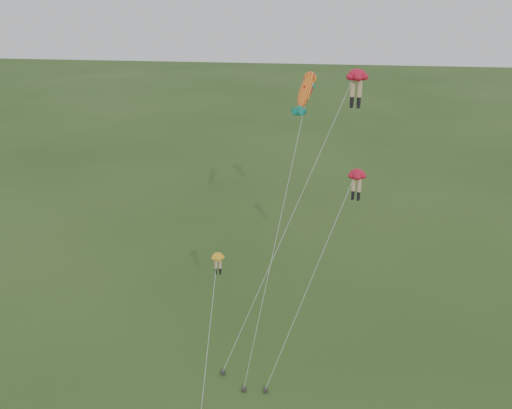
# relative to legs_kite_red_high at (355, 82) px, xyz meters

# --- Properties ---
(ground) EXTENTS (300.00, 300.00, 0.00)m
(ground) POSITION_rel_legs_kite_red_high_xyz_m (-6.56, -7.79, -19.03)
(ground) COLOR #274318
(ground) RESTS_ON ground
(legs_kite_red_high) EXTENTS (9.21, 8.50, 19.88)m
(legs_kite_red_high) POSITION_rel_legs_kite_red_high_xyz_m (0.00, 0.00, 0.00)
(legs_kite_red_high) COLOR red
(legs_kite_red_high) RESTS_ON ground
(legs_kite_red_mid) EXTENTS (6.30, 7.19, 13.71)m
(legs_kite_red_mid) POSITION_rel_legs_kite_red_high_xyz_m (0.31, -2.66, -6.08)
(legs_kite_red_mid) COLOR red
(legs_kite_red_mid) RESTS_ON ground
(legs_kite_yellow) EXTENTS (1.06, 8.94, 7.36)m
(legs_kite_yellow) POSITION_rel_legs_kite_red_high_xyz_m (-8.99, -3.78, -12.34)
(legs_kite_yellow) COLOR #FAAC1F
(legs_kite_yellow) RESTS_ON ground
(fish_kite) EXTENTS (4.19, 8.17, 20.19)m
(fish_kite) POSITION_rel_legs_kite_red_high_xyz_m (-3.18, -2.50, -0.27)
(fish_kite) COLOR orange
(fish_kite) RESTS_ON ground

